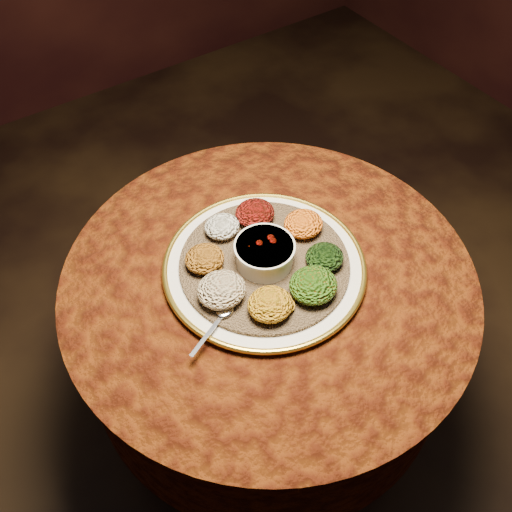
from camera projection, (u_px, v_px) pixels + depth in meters
table at (268, 319)px, 1.45m from camera, size 0.96×0.96×0.73m
platter at (264, 266)px, 1.31m from camera, size 0.47×0.47×0.02m
injera at (264, 263)px, 1.30m from camera, size 0.51×0.51×0.01m
stew_bowl at (265, 252)px, 1.27m from camera, size 0.14×0.14×0.06m
spoon at (222, 316)px, 1.20m from camera, size 0.13×0.07×0.01m
portion_ayib at (222, 227)px, 1.34m from camera, size 0.08×0.08×0.04m
portion_kitfo at (255, 213)px, 1.37m from camera, size 0.10×0.09×0.05m
portion_tikil at (303, 224)px, 1.34m from camera, size 0.09×0.09×0.05m
portion_gomen at (324, 257)px, 1.28m from camera, size 0.09×0.08×0.04m
portion_mixveg at (313, 285)px, 1.22m from camera, size 0.11×0.10×0.05m
portion_kik at (270, 304)px, 1.19m from camera, size 0.10×0.09×0.05m
portion_timatim at (222, 290)px, 1.22m from camera, size 0.11×0.10×0.05m
portion_shiro at (205, 259)px, 1.28m from camera, size 0.09×0.09×0.04m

